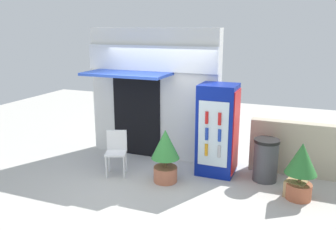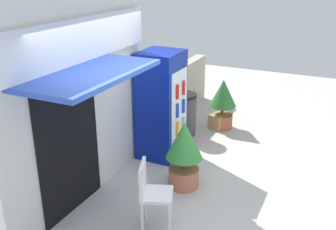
{
  "view_description": "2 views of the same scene",
  "coord_description": "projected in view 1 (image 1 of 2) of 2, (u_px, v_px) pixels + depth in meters",
  "views": [
    {
      "loc": [
        2.97,
        -5.81,
        2.96
      ],
      "look_at": [
        0.49,
        0.41,
        1.27
      ],
      "focal_mm": 37.75,
      "sensor_mm": 36.0,
      "label": 1
    },
    {
      "loc": [
        -4.27,
        -1.9,
        3.18
      ],
      "look_at": [
        0.69,
        0.47,
        1.06
      ],
      "focal_mm": 41.92,
      "sensor_mm": 36.0,
      "label": 2
    }
  ],
  "objects": [
    {
      "name": "plastic_chair",
      "position": [
        116.0,
        149.0,
        7.19
      ],
      "size": [
        0.52,
        0.52,
        0.9
      ],
      "color": "white",
      "rests_on": "ground"
    },
    {
      "name": "stone_boundary_wall",
      "position": [
        319.0,
        151.0,
        7.0
      ],
      "size": [
        2.7,
        0.24,
        1.1
      ],
      "primitive_type": "cube",
      "color": "#B7AD93",
      "rests_on": "ground"
    },
    {
      "name": "cardboard_box",
      "position": [
        295.0,
        189.0,
        6.27
      ],
      "size": [
        0.41,
        0.38,
        0.3
      ],
      "primitive_type": "cube",
      "rotation": [
        0.0,
        0.0,
        -0.3
      ],
      "color": "tan",
      "rests_on": "ground"
    },
    {
      "name": "trash_bin",
      "position": [
        266.0,
        160.0,
        6.89
      ],
      "size": [
        0.49,
        0.49,
        0.85
      ],
      "color": "#47474C",
      "rests_on": "ground"
    },
    {
      "name": "potted_plant_curbside",
      "position": [
        301.0,
        167.0,
        6.09
      ],
      "size": [
        0.55,
        0.55,
        1.03
      ],
      "color": "#AD5B3D",
      "rests_on": "ground"
    },
    {
      "name": "potted_plant_near_shop",
      "position": [
        165.0,
        152.0,
        6.8
      ],
      "size": [
        0.55,
        0.55,
        1.05
      ],
      "color": "#BC6B4C",
      "rests_on": "ground"
    },
    {
      "name": "drink_cooler",
      "position": [
        218.0,
        130.0,
        7.12
      ],
      "size": [
        0.76,
        0.72,
        1.86
      ],
      "color": "navy",
      "rests_on": "ground"
    },
    {
      "name": "storefront_building",
      "position": [
        153.0,
        92.0,
        8.03
      ],
      "size": [
        3.05,
        1.23,
        2.93
      ],
      "color": "silver",
      "rests_on": "ground"
    },
    {
      "name": "ground",
      "position": [
        137.0,
        179.0,
        7.02
      ],
      "size": [
        16.0,
        16.0,
        0.0
      ],
      "primitive_type": "plane",
      "color": "beige"
    }
  ]
}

